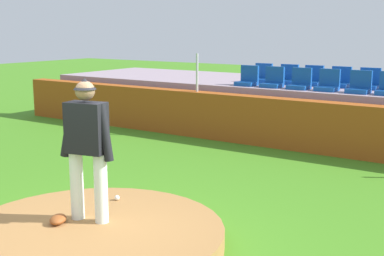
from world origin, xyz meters
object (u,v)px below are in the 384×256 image
(fielding_glove, at_px, (58,219))
(stadium_chair_3, at_px, (328,84))
(stadium_chair_6, at_px, (262,76))
(stadium_chair_8, at_px, (313,79))
(stadium_chair_10, at_px, (369,82))
(baseball, at_px, (117,198))
(stadium_chair_1, at_px, (273,81))
(stadium_chair_9, at_px, (340,81))
(stadium_chair_7, at_px, (288,78))
(pitcher, at_px, (87,140))
(stadium_chair_0, at_px, (248,79))
(stadium_chair_2, at_px, (300,82))
(stadium_chair_4, at_px, (359,86))

(fielding_glove, height_order, stadium_chair_3, stadium_chair_3)
(fielding_glove, bearing_deg, stadium_chair_6, -22.77)
(stadium_chair_8, height_order, stadium_chair_10, same)
(baseball, height_order, stadium_chair_1, stadium_chair_1)
(fielding_glove, distance_m, stadium_chair_9, 8.50)
(baseball, bearing_deg, stadium_chair_6, 100.31)
(stadium_chair_3, xyz_separation_m, stadium_chair_6, (-2.13, 0.89, 0.00))
(stadium_chair_7, bearing_deg, stadium_chair_9, 179.75)
(pitcher, bearing_deg, stadium_chair_0, 90.27)
(stadium_chair_7, distance_m, stadium_chair_9, 1.38)
(stadium_chair_7, xyz_separation_m, stadium_chair_10, (2.08, -0.04, 0.00))
(stadium_chair_0, height_order, stadium_chair_10, same)
(stadium_chair_2, distance_m, stadium_chair_6, 1.71)
(pitcher, relative_size, fielding_glove, 6.08)
(stadium_chair_4, relative_size, stadium_chair_9, 1.00)
(stadium_chair_4, bearing_deg, stadium_chair_9, -51.33)
(stadium_chair_10, bearing_deg, stadium_chair_8, -1.58)
(stadium_chair_2, xyz_separation_m, stadium_chair_9, (0.67, 0.92, 0.00))
(stadium_chair_2, bearing_deg, stadium_chair_9, -125.95)
(stadium_chair_1, bearing_deg, fielding_glove, 94.36)
(fielding_glove, relative_size, stadium_chair_7, 0.60)
(baseball, distance_m, stadium_chair_8, 7.40)
(stadium_chair_10, bearing_deg, stadium_chair_9, -2.57)
(pitcher, distance_m, fielding_glove, 1.08)
(baseball, relative_size, stadium_chair_4, 0.15)
(stadium_chair_4, bearing_deg, baseball, 76.59)
(stadium_chair_7, bearing_deg, stadium_chair_4, 156.36)
(stadium_chair_6, xyz_separation_m, stadium_chair_8, (1.41, 0.02, 0.00))
(stadium_chair_0, distance_m, stadium_chair_7, 1.16)
(stadium_chair_2, bearing_deg, stadium_chair_7, -52.46)
(stadium_chair_10, bearing_deg, stadium_chair_7, -1.04)
(stadium_chair_3, distance_m, stadium_chair_8, 1.16)
(fielding_glove, bearing_deg, stadium_chair_4, -43.29)
(stadium_chair_9, bearing_deg, fielding_glove, 84.56)
(stadium_chair_2, height_order, stadium_chair_6, same)
(baseball, distance_m, stadium_chair_1, 6.51)
(stadium_chair_1, relative_size, stadium_chair_10, 1.00)
(stadium_chair_1, height_order, stadium_chair_10, same)
(stadium_chair_1, height_order, stadium_chair_8, same)
(stadium_chair_3, distance_m, stadium_chair_7, 1.66)
(stadium_chair_3, xyz_separation_m, stadium_chair_4, (0.72, -0.02, 0.00))
(pitcher, height_order, stadium_chair_0, pitcher)
(stadium_chair_0, relative_size, stadium_chair_2, 1.00)
(stadium_chair_1, distance_m, stadium_chair_4, 2.10)
(stadium_chair_0, bearing_deg, stadium_chair_1, -179.85)
(stadium_chair_4, relative_size, stadium_chair_7, 1.00)
(stadium_chair_6, height_order, stadium_chair_8, same)
(stadium_chair_0, distance_m, stadium_chair_10, 2.91)
(fielding_glove, xyz_separation_m, stadium_chair_4, (1.53, 7.47, 1.10))
(stadium_chair_9, height_order, stadium_chair_10, same)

